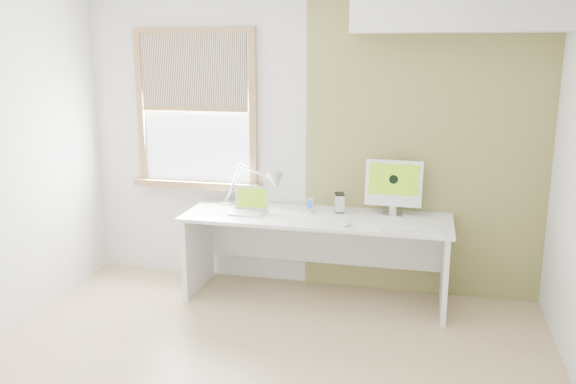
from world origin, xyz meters
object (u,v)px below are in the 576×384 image
(desk, at_px, (317,236))
(imac, at_px, (394,184))
(laptop, at_px, (250,206))
(desk_lamp, at_px, (266,184))
(external_drive, at_px, (339,203))

(desk, bearing_deg, imac, 12.18)
(imac, bearing_deg, laptop, -169.91)
(desk_lamp, relative_size, imac, 1.40)
(desk_lamp, bearing_deg, external_drive, -5.42)
(laptop, height_order, imac, imac)
(desk_lamp, distance_m, imac, 1.10)
(laptop, bearing_deg, external_drive, 14.73)
(desk, relative_size, external_drive, 13.82)
(desk, relative_size, laptop, 7.18)
(external_drive, bearing_deg, desk_lamp, 174.58)
(desk, height_order, desk_lamp, desk_lamp)
(desk, distance_m, imac, 0.77)
(desk, distance_m, laptop, 0.62)
(desk, bearing_deg, desk_lamp, 160.28)
(desk, xyz_separation_m, desk_lamp, (-0.49, 0.18, 0.39))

